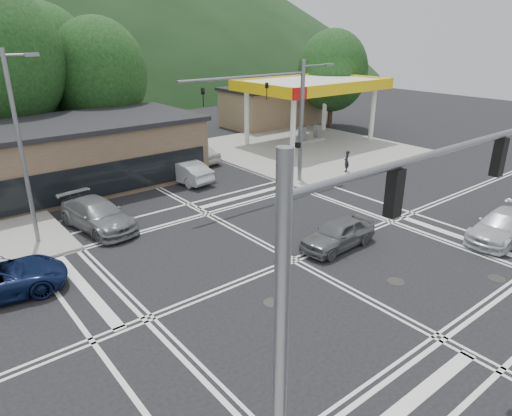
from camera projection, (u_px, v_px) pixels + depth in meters
ground at (294, 260)px, 20.55m from camera, size 120.00×120.00×0.00m
sidewalk_ne at (302, 147)px, 40.18m from camera, size 16.00×16.00×0.15m
gas_station_canopy at (312, 87)px, 40.26m from camera, size 12.32×8.34×5.75m
convenience_store at (271, 107)px, 49.71m from camera, size 10.00×6.00×3.80m
commercial_row at (5, 167)px, 27.52m from camera, size 24.00×8.00×4.00m
tree_n_c at (99, 74)px, 36.23m from camera, size 7.60×7.60×10.87m
tree_n_e at (43, 64)px, 37.16m from camera, size 8.40×8.40×11.98m
tree_ne at (333, 71)px, 46.98m from camera, size 7.20×7.20×9.99m
streetlight_nw at (21, 141)px, 20.34m from camera, size 2.50×0.25×9.00m
signal_mast_ne at (288, 109)px, 28.73m from camera, size 11.65×0.30×8.00m
signal_mast_sw at (350, 276)px, 9.01m from camera, size 9.14×0.28×8.00m
car_grey_center at (338, 233)px, 21.57m from camera, size 4.21×1.84×1.41m
car_silver_east at (503, 226)px, 22.39m from camera, size 4.97×2.23×1.41m
car_queue_a at (184, 171)px, 31.01m from camera, size 2.28×4.74×1.50m
car_queue_b at (198, 153)px, 35.77m from camera, size 2.13×4.36×1.43m
car_northbound at (98, 215)px, 23.61m from camera, size 2.89×5.52×1.53m
pedestrian at (347, 161)px, 32.78m from camera, size 0.67×0.63×1.54m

